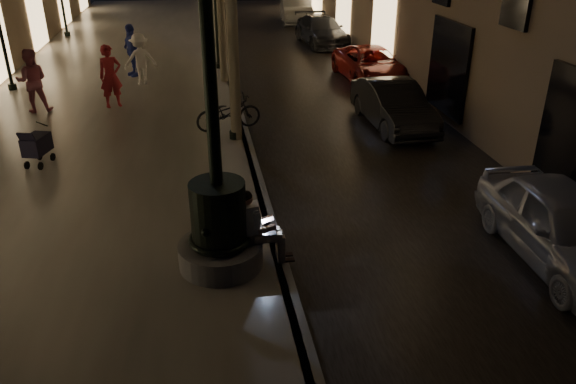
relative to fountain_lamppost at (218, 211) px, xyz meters
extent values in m
plane|color=black|center=(1.00, 13.00, -1.21)|extent=(120.00, 120.00, 0.00)
cube|color=black|center=(4.00, 13.00, -1.20)|extent=(6.00, 45.00, 0.02)
cube|color=#605C54|center=(-3.00, 13.00, -1.11)|extent=(8.00, 45.00, 0.20)
cube|color=#59595B|center=(1.00, 13.00, -1.11)|extent=(0.25, 45.00, 0.20)
cylinder|color=#59595B|center=(0.00, 0.00, -0.81)|extent=(1.40, 1.40, 0.40)
cylinder|color=black|center=(0.00, 0.00, -0.06)|extent=(0.90, 0.90, 1.10)
torus|color=black|center=(0.00, 0.00, -0.51)|extent=(1.04, 1.04, 0.10)
torus|color=black|center=(0.00, 0.00, 0.34)|extent=(0.89, 0.89, 0.09)
cylinder|color=black|center=(0.00, 0.00, 2.09)|extent=(0.20, 0.20, 3.20)
cube|color=gray|center=(0.55, 0.00, -0.52)|extent=(0.35, 0.24, 0.18)
cube|color=silver|center=(0.49, 0.00, -0.19)|extent=(0.44, 0.26, 0.56)
sphere|color=tan|center=(0.46, 0.00, 0.17)|extent=(0.21, 0.21, 0.21)
sphere|color=black|center=(0.45, 0.00, 0.21)|extent=(0.21, 0.21, 0.21)
cube|color=gray|center=(0.79, -0.09, -0.52)|extent=(0.45, 0.13, 0.14)
cube|color=gray|center=(0.79, 0.09, -0.52)|extent=(0.45, 0.13, 0.14)
cube|color=gray|center=(1.00, -0.09, -0.77)|extent=(0.13, 0.12, 0.49)
cube|color=gray|center=(1.00, 0.09, -0.77)|extent=(0.13, 0.12, 0.49)
cube|color=black|center=(1.10, -0.09, -1.00)|extent=(0.26, 0.10, 0.03)
cube|color=black|center=(1.10, 0.09, -1.00)|extent=(0.26, 0.10, 0.03)
cube|color=black|center=(0.81, 0.00, -0.44)|extent=(0.24, 0.32, 0.02)
cube|color=black|center=(0.65, 0.00, -0.34)|extent=(0.09, 0.32, 0.21)
cube|color=#A9C4F2|center=(0.66, 0.00, -0.34)|extent=(0.06, 0.29, 0.18)
cylinder|color=#6B604C|center=(0.75, 6.00, 1.49)|extent=(0.28, 0.28, 5.00)
cylinder|color=#6B604C|center=(0.80, 12.00, 1.54)|extent=(0.28, 0.28, 5.10)
cylinder|color=black|center=(0.70, 6.00, -0.91)|extent=(0.28, 0.28, 0.20)
cylinder|color=black|center=(0.70, 6.00, 1.19)|extent=(0.12, 0.12, 4.40)
cylinder|color=black|center=(0.70, 14.00, -0.91)|extent=(0.28, 0.28, 0.20)
cylinder|color=black|center=(0.70, 14.00, 1.19)|extent=(0.12, 0.12, 4.40)
cylinder|color=black|center=(0.70, 22.00, -0.91)|extent=(0.28, 0.28, 0.20)
cylinder|color=black|center=(0.70, 30.00, -0.91)|extent=(0.28, 0.28, 0.20)
cylinder|color=black|center=(-6.40, 12.00, -0.91)|extent=(0.28, 0.28, 0.20)
cylinder|color=black|center=(-6.40, 22.00, -0.91)|extent=(0.28, 0.28, 0.20)
cube|color=black|center=(-3.97, 4.97, -0.50)|extent=(0.60, 0.79, 0.42)
cube|color=black|center=(-4.06, 4.66, -0.22)|extent=(0.40, 0.26, 0.27)
cylinder|color=black|center=(-4.21, 4.75, -0.92)|extent=(0.09, 0.19, 0.19)
cylinder|color=black|center=(-3.89, 4.65, -0.92)|extent=(0.09, 0.19, 0.19)
cylinder|color=black|center=(-4.05, 5.28, -0.92)|extent=(0.09, 0.19, 0.19)
cylinder|color=black|center=(-3.73, 5.19, -0.92)|extent=(0.09, 0.19, 0.19)
cylinder|color=black|center=(-3.86, 5.32, -0.13)|extent=(0.15, 0.41, 0.26)
imported|color=#A5A7AD|center=(5.84, -0.50, -0.53)|extent=(1.70, 4.03, 1.36)
imported|color=black|center=(5.31, 6.79, -0.57)|extent=(1.52, 3.96, 1.29)
imported|color=maroon|center=(6.20, 11.78, -0.60)|extent=(2.18, 4.47, 1.22)
imported|color=#2B2C30|center=(5.87, 18.84, -0.56)|extent=(2.13, 4.61, 1.30)
imported|color=gray|center=(5.76, 25.13, -0.45)|extent=(2.03, 4.77, 1.53)
imported|color=#B0232A|center=(-2.76, 9.44, -0.07)|extent=(0.81, 0.69, 1.89)
imported|color=#C76980|center=(-5.00, 9.34, -0.08)|extent=(0.99, 0.81, 1.86)
imported|color=white|center=(-2.07, 12.01, -0.14)|extent=(1.26, 0.92, 1.74)
imported|color=navy|center=(-2.44, 13.28, -0.07)|extent=(0.96, 1.17, 1.87)
imported|color=black|center=(0.60, 6.76, -0.53)|extent=(1.92, 1.06, 0.96)
camera|label=1|loc=(-0.19, -8.02, 4.19)|focal=35.00mm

